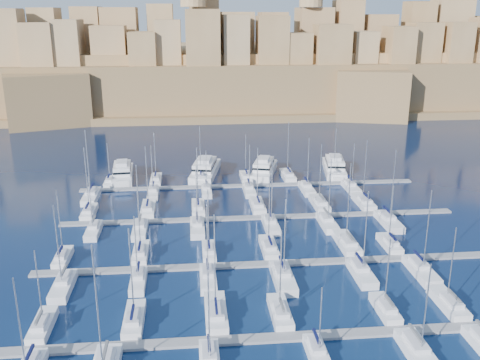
{
  "coord_description": "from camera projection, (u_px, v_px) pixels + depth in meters",
  "views": [
    {
      "loc": [
        -14.49,
        -95.5,
        42.21
      ],
      "look_at": [
        -4.87,
        6.0,
        9.99
      ],
      "focal_mm": 40.0,
      "sensor_mm": 36.0,
      "label": 1
    }
  ],
  "objects": [
    {
      "name": "motor_yacht_d",
      "position": [
        334.0,
        166.0,
        146.12
      ],
      "size": [
        8.07,
        18.07,
        5.25
      ],
      "color": "silver",
      "rests_on": "ground"
    },
    {
      "name": "sailboat_34",
      "position": [
        327.0,
        223.0,
        109.84
      ],
      "size": [
        2.81,
        9.35,
        14.82
      ],
      "color": "silver",
      "rests_on": "ground"
    },
    {
      "name": "sailboat_0",
      "position": [
        42.0,
        326.0,
        73.86
      ],
      "size": [
        2.55,
        8.52,
        12.13
      ],
      "color": "silver",
      "rests_on": "ground"
    },
    {
      "name": "sailboat_27",
      "position": [
        257.0,
        206.0,
        119.33
      ],
      "size": [
        2.87,
        9.58,
        14.27
      ],
      "color": "silver",
      "rests_on": "ground"
    },
    {
      "name": "sailboat_19",
      "position": [
        138.0,
        281.0,
        86.24
      ],
      "size": [
        2.44,
        8.14,
        12.37
      ],
      "color": "silver",
      "rests_on": "ground"
    },
    {
      "name": "sailboat_5",
      "position": [
        449.0,
        303.0,
        79.47
      ],
      "size": [
        2.76,
        9.21,
        12.94
      ],
      "color": "silver",
      "rests_on": "ground"
    },
    {
      "name": "sailboat_47",
      "position": [
        351.0,
        187.0,
        131.95
      ],
      "size": [
        2.69,
        8.98,
        12.34
      ],
      "color": "silver",
      "rests_on": "ground"
    },
    {
      "name": "motor_yacht_c",
      "position": [
        264.0,
        168.0,
        144.24
      ],
      "size": [
        9.77,
        17.91,
        5.25
      ],
      "color": "silver",
      "rests_on": "ground"
    },
    {
      "name": "sailboat_30",
      "position": [
        94.0,
        230.0,
        106.01
      ],
      "size": [
        2.54,
        8.48,
        12.42
      ],
      "color": "silver",
      "rests_on": "ground"
    },
    {
      "name": "sailboat_25",
      "position": [
        148.0,
        209.0,
        117.31
      ],
      "size": [
        2.98,
        9.93,
        15.05
      ],
      "color": "silver",
      "rests_on": "ground"
    },
    {
      "name": "fortified_city",
      "position": [
        220.0,
        74.0,
        247.61
      ],
      "size": [
        460.0,
        108.95,
        59.52
      ],
      "color": "brown",
      "rests_on": "ground"
    },
    {
      "name": "sailboat_29",
      "position": [
        364.0,
        202.0,
        121.71
      ],
      "size": [
        2.99,
        9.98,
        15.35
      ],
      "color": "silver",
      "rests_on": "ground"
    },
    {
      "name": "sailboat_41",
      "position": [
        334.0,
        175.0,
        141.97
      ],
      "size": [
        2.65,
        8.84,
        13.61
      ],
      "color": "silver",
      "rests_on": "ground"
    },
    {
      "name": "sailboat_1",
      "position": [
        134.0,
        320.0,
        75.25
      ],
      "size": [
        2.72,
        9.08,
        14.7
      ],
      "color": "silver",
      "rests_on": "ground"
    },
    {
      "name": "pontoon_mid_far",
      "position": [
        261.0,
        217.0,
        114.11
      ],
      "size": [
        84.0,
        2.0,
        0.4
      ],
      "primitive_type": "cube",
      "color": "slate",
      "rests_on": "ground"
    },
    {
      "name": "sailboat_39",
      "position": [
        246.0,
        177.0,
        139.86
      ],
      "size": [
        2.66,
        8.87,
        12.34
      ],
      "color": "silver",
      "rests_on": "ground"
    },
    {
      "name": "sailboat_12",
      "position": [
        63.0,
        258.0,
        94.27
      ],
      "size": [
        2.36,
        7.87,
        13.5
      ],
      "color": "silver",
      "rests_on": "ground"
    },
    {
      "name": "sailboat_44",
      "position": [
        207.0,
        191.0,
        129.25
      ],
      "size": [
        2.37,
        7.91,
        11.25
      ],
      "color": "silver",
      "rests_on": "ground"
    },
    {
      "name": "motor_yacht_b",
      "position": [
        205.0,
        169.0,
        143.9
      ],
      "size": [
        9.41,
        20.28,
        5.25
      ],
      "color": "silver",
      "rests_on": "ground"
    },
    {
      "name": "sailboat_35",
      "position": [
        389.0,
        221.0,
        110.56
      ],
      "size": [
        3.08,
        10.28,
        16.42
      ],
      "color": "silver",
      "rests_on": "ground"
    },
    {
      "name": "sailboat_31",
      "position": [
        140.0,
        229.0,
        106.49
      ],
      "size": [
        2.76,
        9.2,
        14.55
      ],
      "color": "silver",
      "rests_on": "ground"
    },
    {
      "name": "pontoon_far",
      "position": [
        249.0,
        186.0,
        135.0
      ],
      "size": [
        84.0,
        2.0,
        0.4
      ],
      "primitive_type": "cube",
      "color": "slate",
      "rests_on": "ground"
    },
    {
      "name": "sailboat_32",
      "position": [
        197.0,
        227.0,
        107.44
      ],
      "size": [
        2.81,
        9.37,
        13.32
      ],
      "color": "silver",
      "rests_on": "ground"
    },
    {
      "name": "pontoon_mid_near",
      "position": [
        277.0,
        264.0,
        93.23
      ],
      "size": [
        84.0,
        2.0,
        0.4
      ],
      "primitive_type": "cube",
      "color": "slate",
      "rests_on": "ground"
    },
    {
      "name": "sailboat_28",
      "position": [
        320.0,
        203.0,
        120.75
      ],
      "size": [
        2.97,
        9.89,
        14.71
      ],
      "color": "silver",
      "rests_on": "ground"
    },
    {
      "name": "sailboat_13",
      "position": [
        141.0,
        253.0,
        95.99
      ],
      "size": [
        2.68,
        8.95,
        13.0
      ],
      "color": "silver",
      "rests_on": "ground"
    },
    {
      "name": "sailboat_26",
      "position": [
        198.0,
        208.0,
        118.04
      ],
      "size": [
        2.81,
        9.37,
        14.66
      ],
      "color": "silver",
      "rests_on": "ground"
    },
    {
      "name": "sailboat_20",
      "position": [
        208.0,
        278.0,
        86.97
      ],
      "size": [
        2.62,
        8.73,
        13.59
      ],
      "color": "silver",
      "rests_on": "ground"
    },
    {
      "name": "sailboat_40",
      "position": [
        288.0,
        175.0,
        141.36
      ],
      "size": [
        2.98,
        9.95,
        15.35
      ],
      "color": "silver",
      "rests_on": "ground"
    },
    {
      "name": "sailboat_15",
      "position": [
        269.0,
        248.0,
        98.22
      ],
      "size": [
        2.77,
        9.23,
        14.18
      ],
      "color": "silver",
      "rests_on": "ground"
    },
    {
      "name": "sailboat_2",
      "position": [
        216.0,
        313.0,
        76.84
      ],
      "size": [
        3.08,
        10.28,
        16.01
      ],
      "color": "silver",
      "rests_on": "ground"
    },
    {
      "name": "sailboat_24",
      "position": [
        89.0,
        212.0,
        115.59
      ],
      "size": [
        2.6,
        8.67,
        15.31
      ],
      "color": "silver",
      "rests_on": "ground"
    },
    {
      "name": "sailboat_4",
      "position": [
        385.0,
        309.0,
        78.02
      ],
      "size": [
        2.4,
        8.01,
        11.89
      ],
      "color": "silver",
      "rests_on": "ground"
    },
    {
      "name": "sailboat_23",
      "position": [
        421.0,
        270.0,
        89.62
      ],
      "size": [
        2.98,
        9.93,
        15.39
      ],
      "color": "silver",
      "rests_on": "ground"
    },
    {
      "name": "sailboat_45",
      "position": [
        249.0,
        190.0,
        129.86
      ],
      "size": [
        2.57,
        8.57,
        12.48
      ],
      "color": "silver",
      "rests_on": "ground"
    },
    {
      "name": "sailboat_21",
      "position": [
        283.0,
        277.0,
        87.2
      ],
      "size": [
        3.17,
        10.56,
        14.84
      ],
      "color": "silver",
      "rests_on": "ground"
    },
    {
      "name": "sailboat_33",
      "position": [
        271.0,
        225.0,
        108.84
      ],
      "size": [
        2.77,
        9.22,
        14.88
      ],
      "color": "silver",
      "rests_on": "ground"
    },
    {
      "name": "sailboat_16",
      "position": [
        347.0,
        243.0,
        100.05
      ],
      "size": [
        3.09,
        10.3,
        16.47
      ],
      "color": "silver",
      "rests_on": "ground"
    },
    {
      "name": "sailboat_14",
      "position": [
        209.0,
        252.0,
        96.63
      ],
      "size": [
        2.38,
        7.93,
        12.71
      ],
      "color": "silver",
      "rests_on": "ground"
    },
    {
      "name": "sailboat_9",
      "position": [
        318.0,
        354.0,
        67.67
      ],
      "size": [
        2.36,
        7.87,
        10.79
      ],
      "color": "silver",
      "rests_on": "ground"
    },
    {
      "name": "sailboat_10",
      "position": [
        418.0,
        353.0,
        67.93
      ],
      "size": [
        2.93,
        9.76,
        13.84
      ],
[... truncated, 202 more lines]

